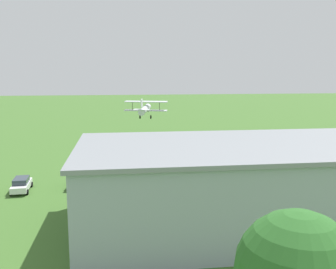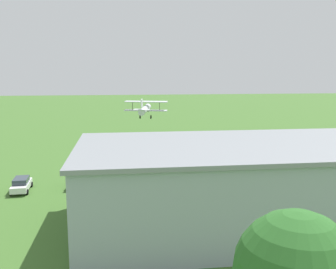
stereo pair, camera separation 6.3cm
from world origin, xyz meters
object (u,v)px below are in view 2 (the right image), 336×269
biplane (145,109)px  person_crossing_taxiway (112,184)px  truck_delivery_white (291,163)px  person_at_fence_line (173,167)px  hangar (246,184)px  car_green (79,179)px  person_walking_on_apron (92,188)px  car_white (21,184)px  person_near_hangar_door (326,178)px  person_watching_takeoff (240,169)px

biplane → person_crossing_taxiway: size_ratio=4.42×
biplane → truck_delivery_white: biplane is taller
person_crossing_taxiway → person_at_fence_line: 11.25m
hangar → car_green: 21.88m
hangar → person_at_fence_line: size_ratio=19.35×
person_crossing_taxiway → person_walking_on_apron: 2.76m
car_white → person_walking_on_apron: 8.90m
biplane → person_near_hangar_door: bearing=134.8°
truck_delivery_white → person_crossing_taxiway: bearing=9.9°
car_green → car_white: (6.64, 1.04, -0.02)m
biplane → person_walking_on_apron: size_ratio=4.59×
car_white → person_watching_takeoff: (-28.16, -2.99, 0.02)m
hangar → person_crossing_taxiway: size_ratio=17.94×
biplane → car_white: (16.48, 18.50, -7.19)m
truck_delivery_white → car_green: bearing=3.8°
person_walking_on_apron → biplane: bearing=-110.6°
car_green → person_crossing_taxiway: (-4.11, 2.41, 0.00)m
person_crossing_taxiway → person_at_fence_line: size_ratio=1.08×
hangar → person_crossing_taxiway: (12.25, -11.82, -2.94)m
car_green → person_watching_takeoff: bearing=-174.8°
person_crossing_taxiway → person_near_hangar_door: size_ratio=1.07×
car_green → person_at_fence_line: bearing=-158.6°
hangar → person_at_fence_line: hangar is taller
car_white → person_near_hangar_door: 37.65m
person_at_fence_line → person_crossing_taxiway: bearing=40.8°
hangar → biplane: biplane is taller
person_near_hangar_door → person_at_fence_line: bearing=-25.5°
truck_delivery_white → person_walking_on_apron: (27.25, 5.85, -0.70)m
person_crossing_taxiway → person_walking_on_apron: person_crossing_taxiway is taller
person_near_hangar_door → person_watching_takeoff: 11.01m
person_walking_on_apron → car_green: bearing=-65.5°
truck_delivery_white → person_near_hangar_door: truck_delivery_white is taller
biplane → person_watching_takeoff: size_ratio=4.44×
person_near_hangar_door → truck_delivery_white: bearing=-71.9°
hangar → car_white: 26.68m
person_crossing_taxiway → person_at_fence_line: (-8.52, -7.35, -0.07)m
person_near_hangar_door → person_watching_takeoff: person_watching_takeoff is taller
person_near_hangar_door → person_at_fence_line: (18.28, -8.72, -0.00)m
car_green → car_white: size_ratio=1.05×
biplane → car_white: bearing=48.3°
truck_delivery_white → person_at_fence_line: bearing=-10.4°
hangar → person_walking_on_apron: (14.58, -10.32, -2.98)m
person_near_hangar_door → person_walking_on_apron: bearing=0.3°
biplane → car_green: bearing=60.6°
hangar → person_walking_on_apron: 18.11m
biplane → person_near_hangar_door: size_ratio=4.75×
biplane → person_near_hangar_door: (-21.07, 21.25, -7.23)m
person_at_fence_line → car_green: bearing=21.4°
car_white → person_at_fence_line: car_white is taller
hangar → person_walking_on_apron: bearing=-35.3°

